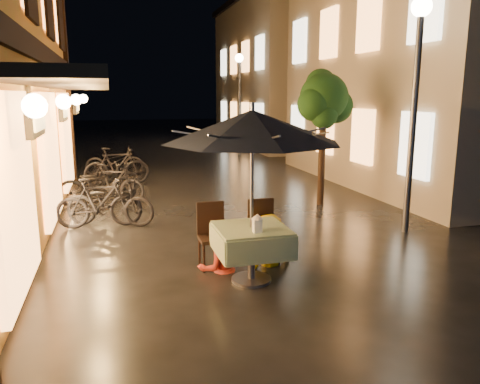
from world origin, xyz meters
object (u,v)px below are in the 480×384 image
object	(u,v)px
person_orange	(219,225)
person_yellow	(269,216)
table_lantern	(257,222)
streetlamp_near	(417,74)
cafe_table	(252,241)
patio_umbrella	(252,127)
bicycle_0	(110,202)

from	to	relation	value
person_orange	person_yellow	world-z (taller)	person_yellow
table_lantern	person_orange	world-z (taller)	person_orange
streetlamp_near	table_lantern	bearing A→B (deg)	-153.21
person_orange	streetlamp_near	bearing A→B (deg)	-175.32
streetlamp_near	cafe_table	distance (m)	4.48
cafe_table	patio_umbrella	bearing A→B (deg)	90.00
table_lantern	person_yellow	size ratio (longest dim) A/B	0.17
cafe_table	person_orange	distance (m)	0.65
cafe_table	patio_umbrella	size ratio (longest dim) A/B	0.40
patio_umbrella	table_lantern	xyz separation A→B (m)	(0.00, -0.25, -1.23)
table_lantern	person_orange	bearing A→B (deg)	112.96
streetlamp_near	person_orange	distance (m)	4.56
cafe_table	bicycle_0	xyz separation A→B (m)	(-1.88, 3.45, -0.12)
cafe_table	person_orange	bearing A→B (deg)	121.80
bicycle_0	person_yellow	bearing A→B (deg)	-119.41
table_lantern	person_yellow	world-z (taller)	person_yellow
table_lantern	bicycle_0	distance (m)	4.18
cafe_table	person_yellow	bearing A→B (deg)	52.76
person_yellow	patio_umbrella	bearing A→B (deg)	33.91
table_lantern	person_yellow	distance (m)	0.97
person_yellow	bicycle_0	bearing A→B (deg)	-69.64
table_lantern	bicycle_0	world-z (taller)	table_lantern
table_lantern	bicycle_0	bearing A→B (deg)	116.95
streetlamp_near	patio_umbrella	distance (m)	3.91
patio_umbrella	person_orange	distance (m)	1.60
streetlamp_near	patio_umbrella	xyz separation A→B (m)	(-3.52, -1.52, -0.77)
streetlamp_near	person_yellow	bearing A→B (deg)	-163.12
patio_umbrella	person_orange	bearing A→B (deg)	121.80
patio_umbrella	person_yellow	bearing A→B (deg)	52.76
streetlamp_near	cafe_table	world-z (taller)	streetlamp_near
bicycle_0	person_orange	bearing A→B (deg)	-130.63
streetlamp_near	bicycle_0	xyz separation A→B (m)	(-5.40, 1.93, -2.45)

